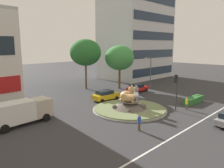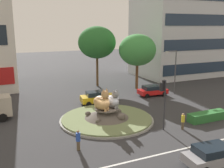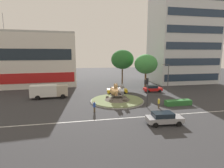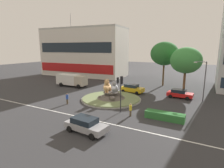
# 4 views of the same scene
# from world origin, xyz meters

# --- Properties ---
(ground_plane) EXTENTS (160.00, 160.00, 0.00)m
(ground_plane) POSITION_xyz_m (0.00, 0.00, 0.00)
(ground_plane) COLOR #333335
(lane_centreline) EXTENTS (112.00, 0.20, 0.01)m
(lane_centreline) POSITION_xyz_m (0.00, -8.68, 0.00)
(lane_centreline) COLOR silver
(lane_centreline) RESTS_ON ground
(roundabout_island) EXTENTS (9.98, 9.98, 1.32)m
(roundabout_island) POSITION_xyz_m (0.01, 0.00, 0.45)
(roundabout_island) COLOR gray
(roundabout_island) RESTS_ON ground
(cat_statue_calico) EXTENTS (1.95, 2.49, 2.33)m
(cat_statue_calico) POSITION_xyz_m (-0.60, -0.24, 2.18)
(cat_statue_calico) COLOR tan
(cat_statue_calico) RESTS_ON roundabout_island
(cat_statue_grey) EXTENTS (1.71, 2.27, 2.09)m
(cat_statue_grey) POSITION_xyz_m (0.69, -0.04, 2.09)
(cat_statue_grey) COLOR gray
(cat_statue_grey) RESTS_ON roundabout_island
(traffic_light_mast) EXTENTS (0.72, 0.52, 4.88)m
(traffic_light_mast) POSITION_xyz_m (3.92, -4.56, 3.58)
(traffic_light_mast) COLOR #2D2D33
(traffic_light_mast) RESTS_ON ground
(shophouse_block) EXTENTS (26.40, 11.99, 18.99)m
(shophouse_block) POSITION_xyz_m (-20.67, 20.22, 7.18)
(shophouse_block) COLOR silver
(shophouse_block) RESTS_ON ground
(clipped_hedge_strip) EXTENTS (4.64, 1.20, 0.90)m
(clipped_hedge_strip) POSITION_xyz_m (9.80, -4.45, 0.45)
(clipped_hedge_strip) COLOR #2D7033
(clipped_hedge_strip) RESTS_ON ground
(broadleaf_tree_behind_island) EXTENTS (6.14, 6.14, 9.87)m
(broadleaf_tree_behind_island) POSITION_xyz_m (5.01, 15.66, 7.25)
(broadleaf_tree_behind_island) COLOR brown
(broadleaf_tree_behind_island) RESTS_ON ground
(second_tree_near_tower) EXTENTS (5.80, 5.80, 8.67)m
(second_tree_near_tower) POSITION_xyz_m (10.03, 11.21, 6.19)
(second_tree_near_tower) COLOR brown
(second_tree_near_tower) RESTS_ON ground
(streetlight_arm) EXTENTS (1.91, 0.24, 6.45)m
(streetlight_arm) POSITION_xyz_m (13.38, 6.19, 3.76)
(streetlight_arm) COLOR #4C4C51
(streetlight_arm) RESTS_ON ground
(pedestrian_yellow_shirt) EXTENTS (0.33, 0.33, 1.65)m
(pedestrian_yellow_shirt) POSITION_xyz_m (5.73, -5.35, 0.88)
(pedestrian_yellow_shirt) COLOR brown
(pedestrian_yellow_shirt) RESTS_ON ground
(pedestrian_blue_shirt) EXTENTS (0.38, 0.38, 1.70)m
(pedestrian_blue_shirt) POSITION_xyz_m (-4.77, -5.34, 0.89)
(pedestrian_blue_shirt) COLOR brown
(pedestrian_blue_shirt) RESTS_ON ground
(sedan_on_far_lane) EXTENTS (4.28, 2.33, 1.50)m
(sedan_on_far_lane) POSITION_xyz_m (9.95, 6.53, 0.79)
(sedan_on_far_lane) COLOR red
(sedan_on_far_lane) RESTS_ON ground
(hatchback_near_shophouse) EXTENTS (4.62, 2.39, 1.53)m
(hatchback_near_shophouse) POSITION_xyz_m (3.39, -11.61, 0.80)
(hatchback_near_shophouse) COLOR #99999E
(hatchback_near_shophouse) RESTS_ON ground
(parked_car_right) EXTENTS (4.56, 2.46, 1.64)m
(parked_car_right) POSITION_xyz_m (1.30, 6.07, 0.86)
(parked_car_right) COLOR gold
(parked_car_right) RESTS_ON ground
(delivery_box_truck) EXTENTS (7.22, 2.80, 2.67)m
(delivery_box_truck) POSITION_xyz_m (-12.77, 4.98, 1.51)
(delivery_box_truck) COLOR #B7AD99
(delivery_box_truck) RESTS_ON ground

